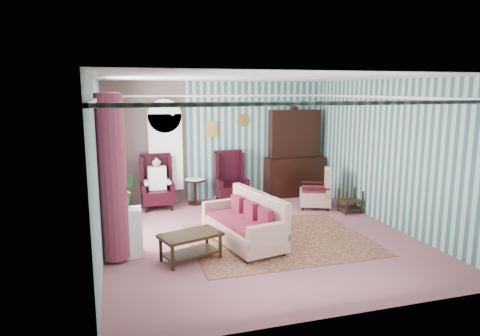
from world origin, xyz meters
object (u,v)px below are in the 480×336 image
object	(u,v)px
dresser_hutch	(295,150)
seated_woman	(157,183)
sofa	(243,219)
bookcase	(166,157)
wingback_right	(231,178)
coffee_table	(191,247)
nest_table	(350,201)
plant_stand	(125,233)
wingback_left	(157,182)
floral_armchair	(315,186)
round_side_table	(195,192)

from	to	relation	value
dresser_hutch	seated_woman	size ratio (longest dim) A/B	2.00
seated_woman	sofa	bearing A→B (deg)	-66.62
bookcase	wingback_right	bearing A→B (deg)	-14.57
coffee_table	sofa	bearing A→B (deg)	23.55
wingback_right	nest_table	xyz separation A→B (m)	(2.32, -1.55, -0.35)
seated_woman	plant_stand	bearing A→B (deg)	-106.22
wingback_left	plant_stand	world-z (taller)	wingback_left
wingback_left	sofa	xyz separation A→B (m)	(1.20, -2.78, -0.15)
seated_woman	nest_table	size ratio (longest dim) A/B	2.19
bookcase	floral_armchair	world-z (taller)	bookcase
nest_table	sofa	distance (m)	3.13
bookcase	wingback_right	distance (m)	1.63
wingback_right	plant_stand	distance (m)	3.76
round_side_table	coffee_table	size ratio (longest dim) A/B	0.63
bookcase	nest_table	world-z (taller)	bookcase
dresser_hutch	round_side_table	xyz separation A→B (m)	(-2.60, -0.12, -0.88)
round_side_table	sofa	xyz separation A→B (m)	(0.30, -2.93, 0.17)
wingback_right	round_side_table	world-z (taller)	wingback_right
wingback_left	coffee_table	bearing A→B (deg)	-86.43
wingback_right	coffee_table	world-z (taller)	wingback_right
wingback_left	wingback_right	size ratio (longest dim) A/B	1.00
dresser_hutch	round_side_table	bearing A→B (deg)	-177.36
seated_woman	sofa	xyz separation A→B (m)	(1.20, -2.78, -0.12)
coffee_table	dresser_hutch	bearing A→B (deg)	46.53
dresser_hutch	coffee_table	xyz separation A→B (m)	(-3.30, -3.48, -0.96)
wingback_left	floral_armchair	bearing A→B (deg)	-15.19
wingback_left	coffee_table	xyz separation A→B (m)	(0.20, -3.21, -0.40)
dresser_hutch	nest_table	bearing A→B (deg)	-72.61
nest_table	plant_stand	distance (m)	5.02
dresser_hutch	round_side_table	distance (m)	2.75
bookcase	wingback_left	bearing A→B (deg)	-122.66
seated_woman	round_side_table	size ratio (longest dim) A/B	1.97
wingback_right	sofa	bearing A→B (deg)	-101.21
dresser_hutch	plant_stand	distance (m)	5.31
floral_armchair	coffee_table	xyz separation A→B (m)	(-3.30, -2.26, -0.29)
bookcase	coffee_table	bearing A→B (deg)	-90.79
seated_woman	floral_armchair	size ratio (longest dim) A/B	1.15
plant_stand	floral_armchair	bearing A→B (deg)	22.71
bookcase	dresser_hutch	distance (m)	3.25
wingback_left	sofa	size ratio (longest dim) A/B	0.68
floral_armchair	dresser_hutch	bearing A→B (deg)	23.16
seated_woman	floral_armchair	world-z (taller)	seated_woman
wingback_left	floral_armchair	distance (m)	3.63
bookcase	nest_table	bearing A→B (deg)	-26.92
sofa	dresser_hutch	bearing A→B (deg)	-49.00
wingback_left	bookcase	bearing A→B (deg)	57.34
nest_table	bookcase	bearing A→B (deg)	153.08
dresser_hutch	coffee_table	distance (m)	4.89
wingback_left	round_side_table	world-z (taller)	wingback_left
wingback_left	coffee_table	world-z (taller)	wingback_left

